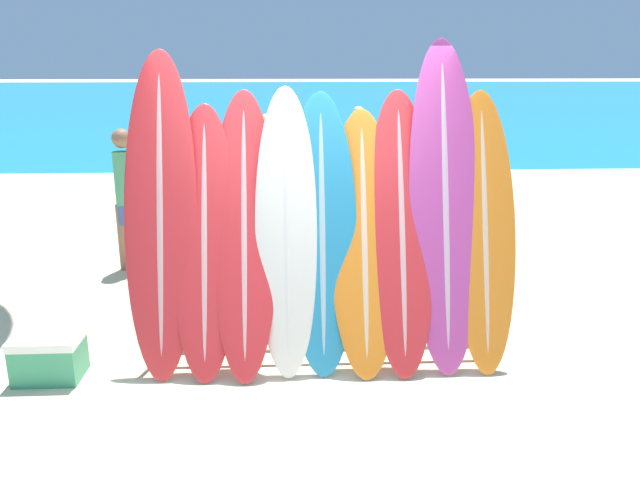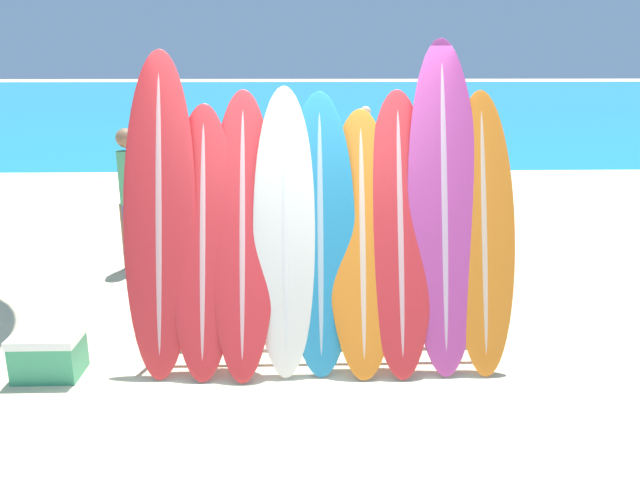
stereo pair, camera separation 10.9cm
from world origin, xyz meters
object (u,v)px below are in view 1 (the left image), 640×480
at_px(surfboard_slot_7, 445,205).
at_px(person_far_left, 358,143).
at_px(surfboard_slot_1, 205,241).
at_px(person_near_water, 126,194).
at_px(person_mid_beach, 268,169).
at_px(surfboard_slot_5, 364,242).
at_px(cooler_box, 49,356).
at_px(surfboard_slot_2, 245,233).
at_px(surfboard_slot_6, 401,231).
at_px(surfboard_slot_8, 484,231).
at_px(surfboard_slot_3, 287,232).
at_px(surfboard_slot_4, 322,234).
at_px(surfboard_rack, 325,313).
at_px(surfboard_slot_0, 161,214).

relative_size(surfboard_slot_7, person_far_left, 1.66).
xyz_separation_m(surfboard_slot_1, person_near_water, (-1.22, 2.46, -0.13)).
relative_size(surfboard_slot_1, person_mid_beach, 1.23).
xyz_separation_m(surfboard_slot_1, surfboard_slot_5, (1.25, -0.01, -0.02)).
bearing_deg(cooler_box, surfboard_slot_2, 8.46).
xyz_separation_m(surfboard_slot_6, surfboard_slot_8, (0.66, -0.01, -0.00)).
distance_m(surfboard_slot_2, surfboard_slot_3, 0.33).
xyz_separation_m(surfboard_slot_2, surfboard_slot_7, (1.58, 0.04, 0.20)).
xyz_separation_m(surfboard_slot_3, surfboard_slot_5, (0.61, 0.00, -0.09)).
bearing_deg(surfboard_slot_5, surfboard_slot_1, 179.75).
relative_size(surfboard_slot_1, surfboard_slot_7, 0.80).
height_order(surfboard_slot_4, surfboard_slot_8, surfboard_slot_8).
relative_size(surfboard_rack, surfboard_slot_4, 1.31).
height_order(surfboard_slot_3, person_mid_beach, surfboard_slot_3).
xyz_separation_m(surfboard_slot_4, person_mid_beach, (-0.55, 4.02, -0.16)).
height_order(surfboard_slot_1, surfboard_slot_8, surfboard_slot_8).
distance_m(surfboard_slot_2, surfboard_slot_5, 0.94).
bearing_deg(person_mid_beach, surfboard_slot_8, -62.58).
bearing_deg(person_far_left, surfboard_slot_3, 84.10).
bearing_deg(surfboard_slot_2, surfboard_slot_3, -5.11).
bearing_deg(surfboard_rack, person_far_left, 81.87).
distance_m(surfboard_slot_0, surfboard_slot_7, 2.22).
bearing_deg(surfboard_slot_5, person_mid_beach, 102.31).
distance_m(surfboard_slot_5, cooler_box, 2.61).
bearing_deg(person_near_water, surfboard_slot_3, -70.08).
xyz_separation_m(surfboard_slot_2, person_far_left, (1.68, 7.32, -0.25)).
height_order(surfboard_slot_5, surfboard_slot_7, surfboard_slot_7).
bearing_deg(surfboard_slot_4, cooler_box, -174.50).
bearing_deg(surfboard_slot_5, surfboard_slot_4, 179.00).
relative_size(surfboard_slot_3, person_far_left, 1.43).
xyz_separation_m(surfboard_slot_0, person_mid_beach, (0.70, 3.98, -0.32)).
distance_m(person_mid_beach, person_far_left, 3.70).
bearing_deg(person_near_water, surfboard_slot_2, -74.99).
xyz_separation_m(surfboard_slot_3, person_near_water, (-1.86, 2.46, -0.20)).
distance_m(surfboard_slot_1, surfboard_slot_8, 2.20).
relative_size(person_near_water, person_far_left, 1.07).
bearing_deg(surfboard_rack, surfboard_slot_2, 172.24).
distance_m(surfboard_slot_3, cooler_box, 2.08).
bearing_deg(surfboard_slot_0, surfboard_slot_7, 0.46).
distance_m(surfboard_slot_8, person_far_left, 7.35).
xyz_separation_m(surfboard_slot_2, surfboard_slot_8, (1.89, -0.02, -0.00)).
bearing_deg(surfboard_slot_3, person_near_water, 127.01).
height_order(surfboard_slot_1, surfboard_slot_4, surfboard_slot_4).
xyz_separation_m(surfboard_rack, cooler_box, (-2.15, -0.14, -0.26)).
bearing_deg(person_far_left, surfboard_slot_7, 93.72).
height_order(person_near_water, person_far_left, person_near_water).
bearing_deg(surfboard_slot_4, surfboard_rack, -73.76).
relative_size(surfboard_rack, surfboard_slot_7, 1.10).
xyz_separation_m(surfboard_slot_4, surfboard_slot_6, (0.63, 0.02, 0.01)).
bearing_deg(surfboard_slot_6, surfboard_slot_4, -178.51).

